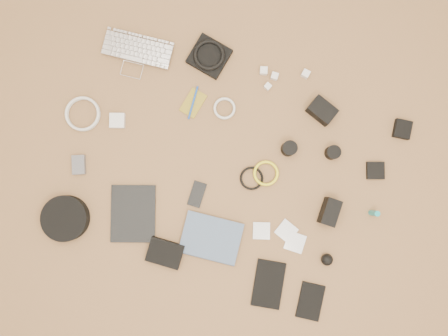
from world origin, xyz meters
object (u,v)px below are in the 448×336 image
(tablet, at_px, (133,214))
(headphone_case, at_px, (65,218))
(laptop, at_px, (135,58))
(dslr_camera, at_px, (322,111))
(phone, at_px, (197,194))
(paperback, at_px, (206,259))

(tablet, bearing_deg, headphone_case, -175.83)
(laptop, relative_size, dslr_camera, 2.68)
(dslr_camera, relative_size, phone, 1.03)
(laptop, distance_m, paperback, 0.95)
(phone, height_order, paperback, paperback)
(phone, bearing_deg, headphone_case, -152.03)
(dslr_camera, relative_size, paperback, 0.46)
(dslr_camera, distance_m, tablet, 0.95)
(laptop, relative_size, phone, 2.77)
(tablet, bearing_deg, paperback, -31.33)
(headphone_case, relative_size, paperback, 0.79)
(tablet, xyz_separation_m, headphone_case, (-0.27, -0.12, 0.02))
(tablet, relative_size, paperback, 1.00)
(dslr_camera, distance_m, paperback, 0.83)
(tablet, distance_m, phone, 0.30)
(tablet, distance_m, paperback, 0.38)
(laptop, xyz_separation_m, phone, (0.47, -0.48, -0.01))
(phone, xyz_separation_m, headphone_case, (-0.50, -0.30, 0.02))
(tablet, height_order, phone, tablet)
(dslr_camera, distance_m, phone, 0.67)
(laptop, bearing_deg, headphone_case, -98.56)
(paperback, bearing_deg, headphone_case, 87.68)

